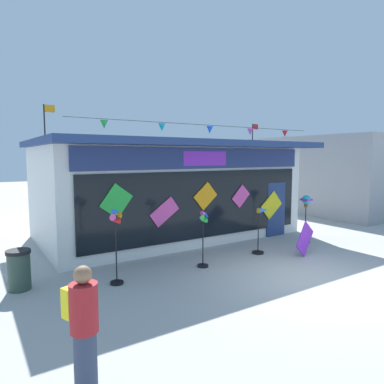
% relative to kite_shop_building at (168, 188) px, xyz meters
% --- Properties ---
extents(ground_plane, '(80.00, 80.00, 0.00)m').
position_rel_kite_shop_building_xyz_m(ground_plane, '(0.49, -6.09, -1.77)').
color(ground_plane, '#ADAAA5').
extents(kite_shop_building, '(9.47, 5.76, 4.56)m').
position_rel_kite_shop_building_xyz_m(kite_shop_building, '(0.00, 0.00, 0.00)').
color(kite_shop_building, silver).
rests_on(kite_shop_building, ground_plane).
extents(wind_spinner_far_left, '(0.37, 0.31, 1.79)m').
position_rel_kite_shop_building_xyz_m(wind_spinner_far_left, '(-3.55, -3.92, -0.59)').
color(wind_spinner_far_left, black).
rests_on(wind_spinner_far_left, ground_plane).
extents(wind_spinner_left, '(0.34, 0.29, 1.54)m').
position_rel_kite_shop_building_xyz_m(wind_spinner_left, '(-1.15, -3.98, -0.80)').
color(wind_spinner_left, black).
rests_on(wind_spinner_left, ground_plane).
extents(wind_spinner_center_left, '(0.55, 0.36, 1.43)m').
position_rel_kite_shop_building_xyz_m(wind_spinner_center_left, '(1.12, -3.81, -0.90)').
color(wind_spinner_center_left, black).
rests_on(wind_spinner_center_left, ground_plane).
extents(wind_spinner_center_right, '(0.35, 0.35, 1.65)m').
position_rel_kite_shop_building_xyz_m(wind_spinner_center_right, '(3.33, -3.70, -0.54)').
color(wind_spinner_center_right, black).
rests_on(wind_spinner_center_right, ground_plane).
extents(person_near_camera, '(0.39, 0.48, 1.68)m').
position_rel_kite_shop_building_xyz_m(person_near_camera, '(-5.25, -7.34, -0.88)').
color(person_near_camera, '#333D56').
rests_on(person_near_camera, ground_plane).
extents(trash_bin, '(0.52, 0.52, 0.91)m').
position_rel_kite_shop_building_xyz_m(trash_bin, '(-5.50, -3.05, -1.31)').
color(trash_bin, '#2D4238').
rests_on(trash_bin, ground_plane).
extents(display_kite_on_ground, '(1.02, 0.25, 1.02)m').
position_rel_kite_shop_building_xyz_m(display_kite_on_ground, '(2.05, -4.72, -1.26)').
color(display_kite_on_ground, purple).
rests_on(display_kite_on_ground, ground_plane).
extents(neighbour_building, '(6.07, 7.59, 3.99)m').
position_rel_kite_shop_building_xyz_m(neighbour_building, '(10.85, 0.44, 0.23)').
color(neighbour_building, '#99999E').
rests_on(neighbour_building, ground_plane).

